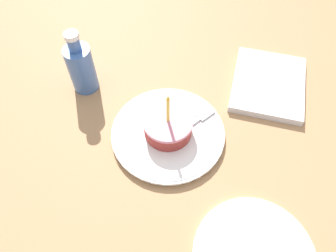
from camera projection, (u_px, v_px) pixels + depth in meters
ground_plane at (156, 140)px, 0.80m from camera, size 2.40×2.40×0.04m
plate at (168, 133)px, 0.78m from camera, size 0.27×0.27×0.02m
cake_slice at (168, 126)px, 0.75m from camera, size 0.11×0.11×0.13m
fork at (191, 124)px, 0.78m from camera, size 0.14×0.11×0.00m
bottle at (81, 67)px, 0.82m from camera, size 0.07×0.07×0.18m
marble_board at (268, 84)px, 0.87m from camera, size 0.22×0.18×0.02m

